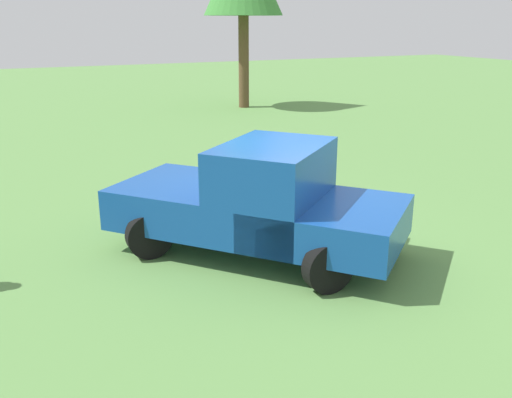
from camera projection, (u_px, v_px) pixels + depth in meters
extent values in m
plane|color=#5B8C47|center=(292.00, 247.00, 9.24)|extent=(80.00, 80.00, 0.00)
cylinder|color=black|center=(150.00, 235.00, 8.74)|extent=(0.73, 0.22, 0.73)
cylinder|color=black|center=(202.00, 205.00, 10.18)|extent=(0.73, 0.22, 0.73)
cylinder|color=black|center=(328.00, 267.00, 7.63)|extent=(0.73, 0.22, 0.73)
cylinder|color=black|center=(358.00, 228.00, 9.07)|extent=(0.73, 0.22, 0.73)
cube|color=#144799|center=(181.00, 200.00, 9.32)|extent=(2.65, 2.63, 0.64)
cube|color=#144799|center=(272.00, 190.00, 8.58)|extent=(2.42, 2.36, 1.40)
cube|color=slate|center=(272.00, 162.00, 8.45)|extent=(2.16, 2.10, 0.48)
cube|color=#144799|center=(328.00, 223.00, 8.36)|extent=(2.89, 2.91, 0.60)
cube|color=silver|center=(140.00, 209.00, 9.73)|extent=(1.51, 1.31, 0.16)
cylinder|color=brown|center=(244.00, 62.00, 23.44)|extent=(0.43, 0.43, 3.71)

